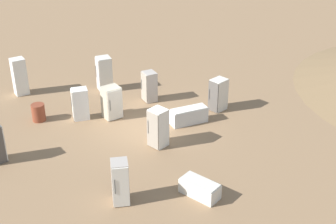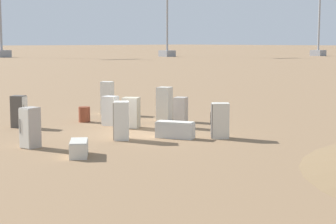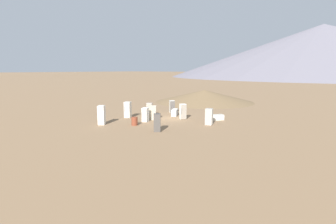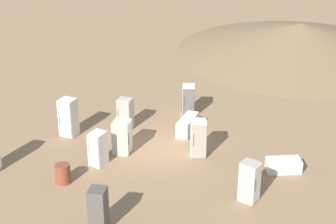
{
  "view_description": "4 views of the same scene",
  "coord_description": "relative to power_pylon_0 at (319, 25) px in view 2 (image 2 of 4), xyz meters",
  "views": [
    {
      "loc": [
        18.23,
        1.95,
        10.17
      ],
      "look_at": [
        1.06,
        1.24,
        1.25
      ],
      "focal_mm": 50.0,
      "sensor_mm": 36.0,
      "label": 1
    },
    {
      "loc": [
        16.46,
        19.56,
        4.21
      ],
      "look_at": [
        -0.53,
        1.47,
        1.07
      ],
      "focal_mm": 60.0,
      "sensor_mm": 36.0,
      "label": 2
    },
    {
      "loc": [
        17.3,
        -22.74,
        5.38
      ],
      "look_at": [
        1.04,
        -1.05,
        0.96
      ],
      "focal_mm": 28.0,
      "sensor_mm": 36.0,
      "label": 3
    },
    {
      "loc": [
        16.76,
        -14.33,
        11.69
      ],
      "look_at": [
        0.17,
        0.43,
        1.69
      ],
      "focal_mm": 60.0,
      "sensor_mm": 36.0,
      "label": 4
    }
  ],
  "objects": [
    {
      "name": "rusty_barrel",
      "position": [
        125.72,
        64.35,
        -8.36
      ],
      "size": [
        0.6,
        0.6,
        0.8
      ],
      "color": "brown",
      "rests_on": "ground_plane"
    },
    {
      "name": "power_pylon_2",
      "position": [
        73.1,
        -49.14,
        1.02
      ],
      "size": [
        11.01,
        3.77,
        31.45
      ],
      "color": "gray",
      "rests_on": "ground_plane"
    },
    {
      "name": "power_pylon_1",
      "position": [
        36.55,
        -24.57,
        0.03
      ],
      "size": [
        9.9,
        3.39,
        28.28
      ],
      "color": "gray",
      "rests_on": "ground_plane"
    },
    {
      "name": "discarded_fridge_2",
      "position": [
        124.28,
        72.54,
        -7.99
      ],
      "size": [
        0.96,
        0.95,
        1.55
      ],
      "rotation": [
        0.0,
        0.0,
        3.95
      ],
      "color": "beige",
      "rests_on": "ground_plane"
    },
    {
      "name": "discarded_fridge_5",
      "position": [
        130.98,
        71.56,
        -8.47
      ],
      "size": [
        1.36,
        1.51,
        0.59
      ],
      "rotation": [
        0.0,
        0.0,
        2.5
      ],
      "color": "beige",
      "rests_on": "ground_plane"
    },
    {
      "name": "discarded_fridge_6",
      "position": [
        125.68,
        71.17,
        -8.39
      ],
      "size": [
        1.27,
        1.76,
        0.73
      ],
      "rotation": [
        0.0,
        0.0,
        0.46
      ],
      "color": "silver",
      "rests_on": "ground_plane"
    },
    {
      "name": "discarded_fridge_9",
      "position": [
        122.29,
        66.82,
        -7.86
      ],
      "size": [
        0.92,
        0.93,
        1.79
      ],
      "rotation": [
        0.0,
        0.0,
        3.59
      ],
      "color": "beige",
      "rests_on": "ground_plane"
    },
    {
      "name": "discarded_fridge_10",
      "position": [
        123.44,
        69.22,
        -8.01
      ],
      "size": [
        0.86,
        0.84,
        1.5
      ],
      "rotation": [
        0.0,
        0.0,
        3.66
      ],
      "color": "#A89E93",
      "rests_on": "ground_plane"
    },
    {
      "name": "discarded_fridge_3",
      "position": [
        125.26,
        67.64,
        -8.01
      ],
      "size": [
        1.03,
        1.04,
        1.5
      ],
      "rotation": [
        0.0,
        0.0,
        5.34
      ],
      "color": "#B2A88E",
      "rests_on": "ground_plane"
    },
    {
      "name": "discarded_fridge_0",
      "position": [
        127.68,
        69.9,
        -7.93
      ],
      "size": [
        0.92,
        0.91,
        1.66
      ],
      "rotation": [
        0.0,
        0.0,
        4.0
      ],
      "color": "silver",
      "rests_on": "ground_plane"
    },
    {
      "name": "ground_plane",
      "position": [
        126.02,
        69.05,
        -8.76
      ],
      "size": [
        1000.0,
        1000.0,
        0.0
      ],
      "primitive_type": "plane",
      "color": "#846647"
    },
    {
      "name": "discarded_fridge_8",
      "position": [
        122.91,
        62.64,
        -7.81
      ],
      "size": [
        0.89,
        0.89,
        1.9
      ],
      "rotation": [
        0.0,
        0.0,
        2.17
      ],
      "color": "silver",
      "rests_on": "ground_plane"
    },
    {
      "name": "discarded_fridge_4",
      "position": [
        131.44,
        68.86,
        -7.95
      ],
      "size": [
        0.76,
        0.68,
        1.62
      ],
      "rotation": [
        0.0,
        0.0,
        4.92
      ],
      "color": "#A89E93",
      "rests_on": "ground_plane"
    },
    {
      "name": "discarded_fridge_1",
      "position": [
        125.46,
        66.23,
        -8.02
      ],
      "size": [
        0.76,
        0.86,
        1.48
      ],
      "rotation": [
        0.0,
        0.0,
        3.47
      ],
      "color": "white",
      "rests_on": "ground_plane"
    },
    {
      "name": "power_pylon_0",
      "position": [
        0.0,
        0.0,
        0.0
      ],
      "size": [
        9.86,
        3.38,
        28.17
      ],
      "color": "gray",
      "rests_on": "ground_plane"
    },
    {
      "name": "discarded_fridge_7",
      "position": [
        129.12,
        63.68,
        -7.98
      ],
      "size": [
        0.86,
        0.87,
        1.56
      ],
      "rotation": [
        0.0,
        0.0,
        0.65
      ],
      "color": "#4C4742",
      "rests_on": "ground_plane"
    }
  ]
}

